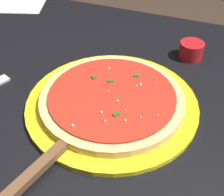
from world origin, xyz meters
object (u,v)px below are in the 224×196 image
(serving_plate, at_px, (112,104))
(cup_small_sauce, at_px, (191,50))
(pizza, at_px, (112,98))
(pizza_server, at_px, (55,153))
(napkin_folded_right, at_px, (19,5))

(serving_plate, relative_size, cup_small_sauce, 5.88)
(pizza, height_order, pizza_server, pizza)
(cup_small_sauce, height_order, napkin_folded_right, cup_small_sauce)
(pizza, relative_size, pizza_server, 1.27)
(pizza, bearing_deg, serving_plate, -165.89)
(pizza, distance_m, cup_small_sauce, 0.26)
(serving_plate, distance_m, pizza_server, 0.16)
(serving_plate, xyz_separation_m, pizza_server, (-0.04, -0.16, 0.01))
(serving_plate, xyz_separation_m, pizza, (0.00, 0.00, 0.01))
(serving_plate, height_order, pizza_server, pizza_server)
(pizza_server, xyz_separation_m, napkin_folded_right, (-0.42, 0.50, -0.01))
(pizza, xyz_separation_m, cup_small_sauce, (0.11, 0.24, 0.00))
(serving_plate, xyz_separation_m, napkin_folded_right, (-0.46, 0.34, -0.00))
(pizza_server, height_order, napkin_folded_right, pizza_server)
(serving_plate, bearing_deg, napkin_folded_right, 143.23)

